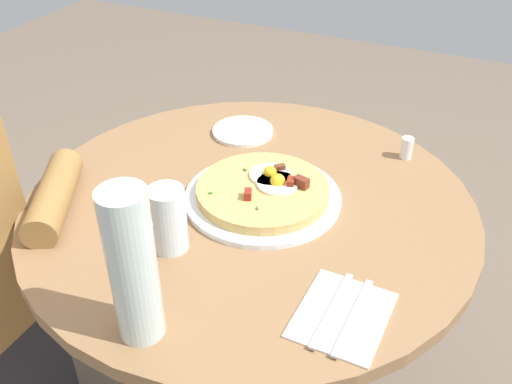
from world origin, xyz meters
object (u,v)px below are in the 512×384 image
Objects in this scene: fork at (332,309)px; bread_plate at (243,131)px; pizza_plate at (263,197)px; breakfast_pizza at (264,190)px; salt_shaker at (407,148)px; water_bottle at (130,266)px; dining_table at (250,262)px; water_glass at (168,219)px; knife at (353,317)px.

bread_plate is at bearing -139.13° from fork.
pizza_plate is 0.02m from breakfast_pizza.
salt_shaker reaches higher than bread_plate.
fork is (-0.23, 0.24, -0.02)m from breakfast_pizza.
water_bottle is at bearing 85.81° from pizza_plate.
pizza_plate is at bearing -153.53° from dining_table.
salt_shaker is (-0.26, -0.70, -0.11)m from water_bottle.
pizza_plate is 0.42m from water_bottle.
dining_table is 7.32× the size of water_glass.
pizza_plate is 1.81× the size of fork.
bread_plate is 0.63m from fork.
dining_table is 3.42× the size of breakfast_pizza.
salt_shaker is at bearing -128.20° from breakfast_pizza.
breakfast_pizza is 0.42m from water_bottle.
fork is (-0.26, 0.23, 0.18)m from dining_table.
pizza_plate is at bearing -134.49° from fork.
water_glass is (0.09, 0.21, 0.04)m from breakfast_pizza.
dining_table is 0.39m from fork.
salt_shaker is (0.00, -0.54, 0.02)m from fork.
salt_shaker is (-0.26, -0.31, 0.20)m from dining_table.
knife is 0.68× the size of water_bottle.
water_glass is at bearing 70.93° from dining_table.
water_bottle reaches higher than bread_plate.
fork is 1.40× the size of water_glass.
water_glass is at bearing 66.05° from pizza_plate.
knife is (-0.27, 0.24, 0.00)m from pizza_plate.
water_glass is 0.21m from water_bottle.
pizza_plate reaches higher than bread_plate.
bread_plate is 2.95× the size of salt_shaker.
breakfast_pizza is at bearing -150.42° from dining_table.
water_bottle is at bearing 85.62° from breakfast_pizza.
dining_table is at bearing -130.05° from fork.
water_bottle is (-0.13, 0.64, 0.13)m from bread_plate.
water_bottle reaches higher than breakfast_pizza.
pizza_plate reaches higher than knife.
salt_shaker reaches higher than knife.
water_bottle reaches higher than salt_shaker.
salt_shaker reaches higher than dining_table.
breakfast_pizza is at bearing -94.38° from water_bottle.
water_bottle is (0.03, 0.41, 0.11)m from breakfast_pizza.
fork is (-0.40, 0.48, 0.00)m from bread_plate.
dining_table is 0.49m from water_bottle.
knife is (-0.04, 0.00, 0.00)m from fork.
breakfast_pizza is 5.31× the size of salt_shaker.
breakfast_pizza reaches higher than pizza_plate.
bread_plate is at bearing -81.12° from water_glass.
pizza_plate is at bearing 59.06° from breakfast_pizza.
breakfast_pizza is 0.24m from water_glass.
water_bottle reaches higher than pizza_plate.
salt_shaker is at bearing -129.85° from dining_table.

